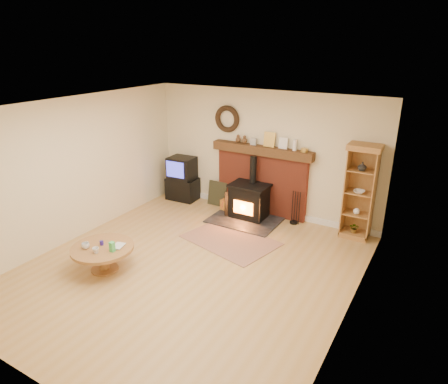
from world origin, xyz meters
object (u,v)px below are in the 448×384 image
Objects in this scene: wood_stove at (249,202)px; curio_cabinet at (360,192)px; tv_unit at (182,179)px; coffee_table at (103,251)px.

wood_stove is 2.22m from curio_cabinet.
wood_stove is at bearing -6.07° from tv_unit.
curio_cabinet reaches higher than coffee_table.
wood_stove is at bearing 70.13° from coffee_table.
wood_stove reaches higher than coffee_table.
curio_cabinet is (2.13, 0.28, 0.54)m from wood_stove.
tv_unit reaches higher than coffee_table.
coffee_table is (0.74, -3.20, -0.14)m from tv_unit.
tv_unit is (-1.82, 0.19, 0.13)m from wood_stove.
coffee_table is (-1.09, -3.00, -0.02)m from wood_stove.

